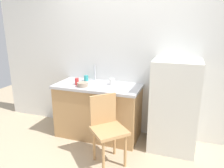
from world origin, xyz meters
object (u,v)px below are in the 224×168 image
chair (107,126)px  cup_white (112,82)px  terracotta_bowl (83,84)px  refrigerator (174,106)px  cup_teal (86,78)px  cup_red (77,81)px

chair → cup_white: cup_white is taller
chair → cup_white: (-0.18, 0.69, 0.40)m
terracotta_bowl → refrigerator: bearing=7.6°
cup_teal → cup_red: bearing=-96.2°
chair → terracotta_bowl: bearing=96.1°
chair → cup_red: 0.94m
cup_white → cup_red: bearing=-159.8°
terracotta_bowl → cup_red: (-0.13, 0.06, 0.02)m
refrigerator → chair: size_ratio=1.46×
cup_teal → cup_white: bearing=-9.6°
terracotta_bowl → cup_teal: (-0.10, 0.33, 0.01)m
chair → cup_white: size_ratio=9.49×
cup_white → cup_teal: cup_white is taller
chair → cup_teal: size_ratio=10.16×
cup_white → cup_teal: size_ratio=1.07×
terracotta_bowl → cup_white: cup_white is taller
terracotta_bowl → cup_red: 0.14m
cup_white → cup_red: 0.54m
cup_red → cup_teal: bearing=83.8°
refrigerator → cup_teal: 1.46m
refrigerator → cup_white: size_ratio=13.86×
cup_white → cup_red: cup_red is taller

